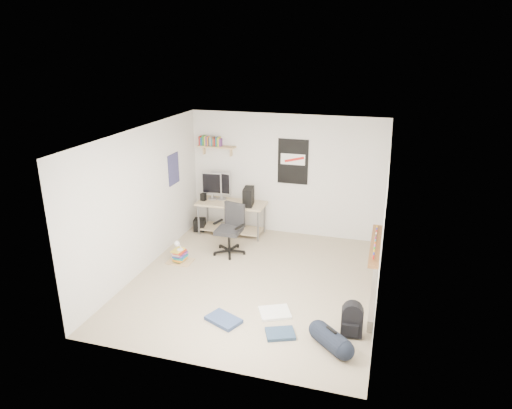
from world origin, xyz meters
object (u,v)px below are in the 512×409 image
(backpack, at_px, (352,322))
(book_stack, at_px, (180,254))
(desk, at_px, (232,217))
(duffel_bag, at_px, (331,339))
(office_chair, at_px, (229,229))

(backpack, distance_m, book_stack, 3.51)
(desk, distance_m, duffel_bag, 4.16)
(backpack, bearing_deg, office_chair, 136.51)
(duffel_bag, bearing_deg, office_chair, 175.51)
(desk, height_order, book_stack, desk)
(office_chair, bearing_deg, backpack, -23.64)
(duffel_bag, relative_size, book_stack, 1.14)
(office_chair, distance_m, duffel_bag, 3.29)
(office_chair, xyz_separation_m, book_stack, (-0.74, -0.61, -0.34))
(office_chair, distance_m, book_stack, 1.02)
(office_chair, relative_size, duffel_bag, 1.84)
(desk, bearing_deg, office_chair, -54.01)
(desk, relative_size, backpack, 3.65)
(office_chair, height_order, backpack, office_chair)
(office_chair, xyz_separation_m, duffel_bag, (2.25, -2.37, -0.35))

